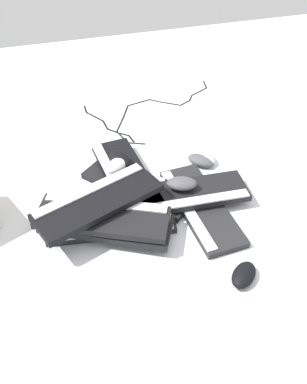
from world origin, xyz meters
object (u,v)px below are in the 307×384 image
keyboard_2 (200,207)px  mouse_0 (120,159)px  keyboard_3 (107,223)px  keyboard_4 (126,176)px  mouse_3 (205,157)px  keyboard_7 (98,201)px  mouse_5 (201,161)px  mouse_1 (118,165)px  keyboard_1 (111,222)px  mouse_2 (244,275)px  mouse_4 (182,183)px  keyboard_0 (139,186)px  keyboard_6 (103,217)px  keyboard_5 (187,194)px

keyboard_2 → mouse_0: bearing=41.1°
keyboard_2 → keyboard_3: bearing=92.6°
keyboard_2 → mouse_0: size_ratio=4.10×
keyboard_2 → mouse_0: mouse_0 is taller
keyboard_4 → mouse_3: bearing=-80.9°
keyboard_7 → mouse_0: size_ratio=4.22×
mouse_0 → mouse_5: bearing=-109.8°
keyboard_2 → mouse_1: (0.24, 0.25, 0.07)m
keyboard_4 → mouse_3: (0.05, -0.34, -0.02)m
keyboard_2 → mouse_3: bearing=-24.3°
mouse_1 → mouse_5: size_ratio=1.00×
keyboard_2 → keyboard_4: (0.21, 0.23, 0.03)m
keyboard_1 → keyboard_3: keyboard_3 is taller
keyboard_4 → mouse_3: 0.35m
mouse_2 → mouse_4: 0.40m
keyboard_4 → mouse_1: bearing=39.3°
keyboard_0 → keyboard_6: (-0.19, 0.17, 0.06)m
mouse_0 → mouse_5: mouse_0 is taller
mouse_0 → mouse_4: size_ratio=1.00×
mouse_4 → keyboard_5: bearing=-41.0°
keyboard_7 → keyboard_3: bearing=-163.0°
mouse_5 → mouse_3: bearing=79.6°
keyboard_2 → keyboard_7: bearing=84.6°
keyboard_1 → mouse_4: size_ratio=4.14×
keyboard_0 → keyboard_2: size_ratio=0.96×
mouse_2 → mouse_4: bearing=57.6°
mouse_3 → mouse_0: bearing=74.2°
keyboard_5 → mouse_2: size_ratio=4.06×
keyboard_4 → keyboard_6: size_ratio=0.98×
keyboard_4 → keyboard_7: bearing=142.4°
keyboard_1 → keyboard_0: bearing=-41.2°
keyboard_3 → mouse_3: size_ratio=4.19×
keyboard_3 → keyboard_7: 0.08m
keyboard_5 → mouse_1: mouse_1 is taller
keyboard_1 → mouse_3: mouse_3 is taller
keyboard_4 → mouse_4: (-0.14, -0.17, 0.04)m
mouse_2 → keyboard_1: bearing=93.2°
keyboard_4 → keyboard_7: size_ratio=0.98×
keyboard_0 → keyboard_5: keyboard_5 is taller
keyboard_7 → mouse_4: 0.31m
keyboard_5 → keyboard_4: bearing=49.6°
keyboard_1 → mouse_0: mouse_0 is taller
mouse_5 → keyboard_0: bearing=-118.0°
mouse_2 → keyboard_0: bearing=69.8°
keyboard_4 → keyboard_2: bearing=-132.5°
keyboard_6 → mouse_5: (0.26, -0.45, -0.05)m
keyboard_5 → keyboard_2: bearing=-141.8°
keyboard_7 → keyboard_1: bearing=-123.0°
keyboard_1 → mouse_5: bearing=-60.8°
keyboard_0 → keyboard_7: bearing=128.4°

